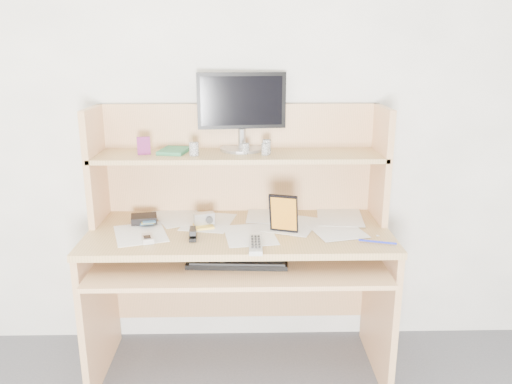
{
  "coord_description": "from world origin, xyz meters",
  "views": [
    {
      "loc": [
        0.03,
        -0.71,
        1.56
      ],
      "look_at": [
        0.08,
        1.43,
        0.95
      ],
      "focal_mm": 35.0,
      "sensor_mm": 36.0,
      "label": 1
    }
  ],
  "objects_px": {
    "keyboard": "(237,260)",
    "tv_remote": "(256,245)",
    "monitor": "(242,109)",
    "desk": "(239,234)",
    "game_case": "(284,213)"
  },
  "relations": [
    {
      "from": "tv_remote",
      "to": "game_case",
      "type": "distance_m",
      "value": 0.23
    },
    {
      "from": "keyboard",
      "to": "tv_remote",
      "type": "relative_size",
      "value": 2.25
    },
    {
      "from": "desk",
      "to": "monitor",
      "type": "distance_m",
      "value": 0.61
    },
    {
      "from": "desk",
      "to": "keyboard",
      "type": "distance_m",
      "value": 0.25
    },
    {
      "from": "desk",
      "to": "monitor",
      "type": "relative_size",
      "value": 3.24
    },
    {
      "from": "tv_remote",
      "to": "game_case",
      "type": "relative_size",
      "value": 1.09
    },
    {
      "from": "keyboard",
      "to": "monitor",
      "type": "xyz_separation_m",
      "value": [
        0.02,
        0.41,
        0.62
      ]
    },
    {
      "from": "keyboard",
      "to": "tv_remote",
      "type": "height_order",
      "value": "tv_remote"
    },
    {
      "from": "monitor",
      "to": "keyboard",
      "type": "bearing_deg",
      "value": -99.77
    },
    {
      "from": "game_case",
      "to": "keyboard",
      "type": "bearing_deg",
      "value": -136.78
    },
    {
      "from": "keyboard",
      "to": "game_case",
      "type": "xyz_separation_m",
      "value": [
        0.21,
        0.1,
        0.18
      ]
    },
    {
      "from": "tv_remote",
      "to": "game_case",
      "type": "bearing_deg",
      "value": 53.88
    },
    {
      "from": "desk",
      "to": "game_case",
      "type": "relative_size",
      "value": 7.68
    },
    {
      "from": "desk",
      "to": "tv_remote",
      "type": "height_order",
      "value": "desk"
    },
    {
      "from": "tv_remote",
      "to": "monitor",
      "type": "relative_size",
      "value": 0.46
    }
  ]
}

